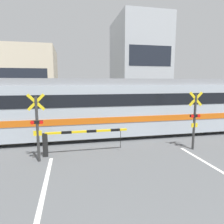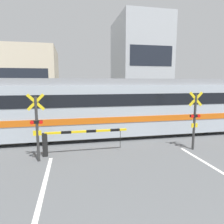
{
  "view_description": "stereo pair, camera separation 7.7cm",
  "coord_description": "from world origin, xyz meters",
  "px_view_note": "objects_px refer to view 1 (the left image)",
  "views": [
    {
      "loc": [
        -2.23,
        0.35,
        3.21
      ],
      "look_at": [
        0.0,
        10.7,
        1.6
      ],
      "focal_mm": 32.0,
      "sensor_mm": 36.0,
      "label": 1
    },
    {
      "loc": [
        -2.16,
        0.34,
        3.21
      ],
      "look_at": [
        0.0,
        10.7,
        1.6
      ],
      "focal_mm": 32.0,
      "sensor_mm": 36.0,
      "label": 2
    }
  ],
  "objects_px": {
    "commuter_train": "(123,105)",
    "pedestrian": "(111,108)",
    "crossing_barrier_far": "(131,114)",
    "crossing_signal_right": "(195,118)",
    "crossing_signal_left": "(37,125)",
    "crossing_barrier_near": "(68,138)"
  },
  "relations": [
    {
      "from": "commuter_train",
      "to": "crossing_barrier_near",
      "type": "bearing_deg",
      "value": -139.81
    },
    {
      "from": "crossing_barrier_far",
      "to": "crossing_signal_right",
      "type": "distance_m",
      "value": 6.29
    },
    {
      "from": "commuter_train",
      "to": "crossing_signal_right",
      "type": "distance_m",
      "value": 4.16
    },
    {
      "from": "crossing_barrier_near",
      "to": "crossing_barrier_far",
      "type": "bearing_deg",
      "value": 50.43
    },
    {
      "from": "crossing_signal_left",
      "to": "pedestrian",
      "type": "relative_size",
      "value": 1.53
    },
    {
      "from": "commuter_train",
      "to": "crossing_signal_left",
      "type": "bearing_deg",
      "value": -143.63
    },
    {
      "from": "crossing_signal_right",
      "to": "crossing_signal_left",
      "type": "bearing_deg",
      "value": 180.0
    },
    {
      "from": "crossing_barrier_far",
      "to": "crossing_signal_left",
      "type": "distance_m",
      "value": 8.49
    },
    {
      "from": "commuter_train",
      "to": "crossing_barrier_far",
      "type": "xyz_separation_m",
      "value": [
        1.4,
        2.88,
        -1.04
      ]
    },
    {
      "from": "commuter_train",
      "to": "crossing_signal_left",
      "type": "height_order",
      "value": "commuter_train"
    },
    {
      "from": "commuter_train",
      "to": "crossing_barrier_far",
      "type": "height_order",
      "value": "commuter_train"
    },
    {
      "from": "crossing_barrier_near",
      "to": "crossing_signal_left",
      "type": "height_order",
      "value": "crossing_signal_left"
    },
    {
      "from": "crossing_barrier_near",
      "to": "crossing_signal_right",
      "type": "distance_m",
      "value": 5.89
    },
    {
      "from": "pedestrian",
      "to": "commuter_train",
      "type": "bearing_deg",
      "value": -93.15
    },
    {
      "from": "crossing_barrier_far",
      "to": "pedestrian",
      "type": "distance_m",
      "value": 2.13
    },
    {
      "from": "crossing_signal_right",
      "to": "pedestrian",
      "type": "relative_size",
      "value": 1.53
    },
    {
      "from": "crossing_barrier_far",
      "to": "crossing_signal_left",
      "type": "height_order",
      "value": "crossing_signal_left"
    },
    {
      "from": "commuter_train",
      "to": "crossing_signal_right",
      "type": "relative_size",
      "value": 6.06
    },
    {
      "from": "crossing_barrier_near",
      "to": "pedestrian",
      "type": "relative_size",
      "value": 2.08
    },
    {
      "from": "pedestrian",
      "to": "crossing_barrier_near",
      "type": "bearing_deg",
      "value": -115.31
    },
    {
      "from": "crossing_signal_left",
      "to": "crossing_barrier_far",
      "type": "bearing_deg",
      "value": 46.5
    },
    {
      "from": "commuter_train",
      "to": "pedestrian",
      "type": "relative_size",
      "value": 9.28
    }
  ]
}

